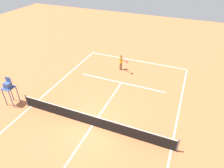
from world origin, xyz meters
The scene contains 6 objects.
ground_plane centered at (0.00, 0.00, 0.00)m, with size 60.00×60.00×0.00m, color #C66B3D.
court_lines centered at (0.00, 0.00, 0.00)m, with size 11.07×21.78×0.01m.
tennis_net centered at (0.00, 0.00, 0.50)m, with size 11.67×0.10×1.07m.
player_serving centered at (0.89, -8.26, 0.98)m, with size 1.16×0.93×1.65m.
tennis_ball centered at (0.53, -5.97, 0.03)m, with size 0.07×0.07×0.07m, color #CCE033.
umpire_chair centered at (7.01, 0.23, 1.61)m, with size 0.80×0.80×2.41m.
Camera 1 is at (-5.12, 8.83, 10.35)m, focal length 32.01 mm.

